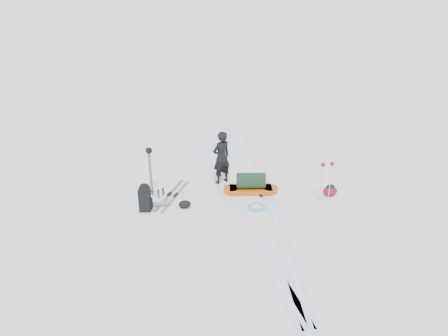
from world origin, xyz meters
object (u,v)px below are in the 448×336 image
(skier, at_px, (221,158))
(pulk_sled, at_px, (251,185))
(expedition_rucksack, at_px, (147,198))
(ski_poles_black, at_px, (149,156))

(skier, height_order, pulk_sled, skier)
(expedition_rucksack, bearing_deg, pulk_sled, 20.46)
(ski_poles_black, bearing_deg, pulk_sled, 3.32)
(expedition_rucksack, distance_m, ski_poles_black, 1.21)
(skier, xyz_separation_m, ski_poles_black, (-2.13, -0.38, 0.39))
(ski_poles_black, bearing_deg, expedition_rucksack, -89.77)
(skier, bearing_deg, expedition_rucksack, 2.68)
(expedition_rucksack, bearing_deg, ski_poles_black, 91.15)
(pulk_sled, distance_m, ski_poles_black, 3.04)
(pulk_sled, relative_size, expedition_rucksack, 1.90)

